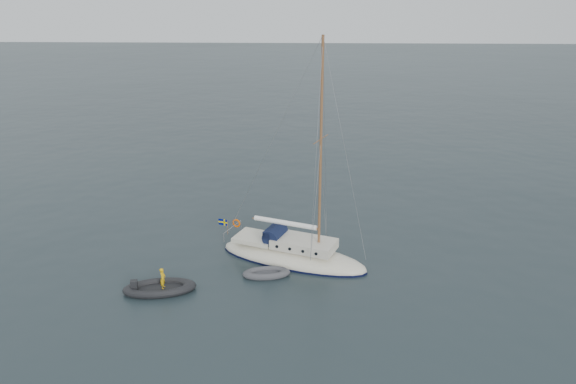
{
  "coord_description": "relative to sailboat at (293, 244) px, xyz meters",
  "views": [
    {
      "loc": [
        0.56,
        -27.94,
        14.92
      ],
      "look_at": [
        -0.55,
        0.0,
        4.91
      ],
      "focal_mm": 35.0,
      "sensor_mm": 36.0,
      "label": 1
    }
  ],
  "objects": [
    {
      "name": "ground",
      "position": [
        0.33,
        -1.81,
        -1.02
      ],
      "size": [
        300.0,
        300.0,
        0.0
      ],
      "primitive_type": "plane",
      "color": "black",
      "rests_on": "ground"
    },
    {
      "name": "rib",
      "position": [
        -6.93,
        -3.94,
        -0.8
      ],
      "size": [
        3.83,
        1.74,
        1.35
      ],
      "rotation": [
        0.0,
        0.0,
        0.2
      ],
      "color": "black",
      "rests_on": "ground"
    },
    {
      "name": "dinghy",
      "position": [
        -1.42,
        -2.02,
        -0.85
      ],
      "size": [
        2.67,
        1.21,
        0.38
      ],
      "rotation": [
        0.0,
        0.0,
        0.17
      ],
      "color": "#49484D",
      "rests_on": "ground"
    },
    {
      "name": "sailboat",
      "position": [
        0.0,
        0.0,
        0.0
      ],
      "size": [
        9.47,
        2.84,
        13.48
      ],
      "rotation": [
        0.0,
        0.0,
        -0.37
      ],
      "color": "beige",
      "rests_on": "ground"
    }
  ]
}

